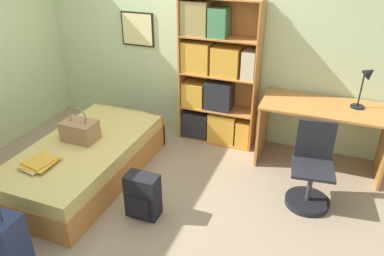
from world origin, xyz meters
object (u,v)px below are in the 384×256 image
handbag (80,130)px  book_stack_on_bed (40,163)px  desk_lamp (367,79)px  desk_chair (310,179)px  bed (87,160)px  bookcase (214,80)px  backpack (143,196)px  desk (322,124)px

handbag → book_stack_on_bed: handbag is taller
desk_lamp → desk_chair: 1.23m
book_stack_on_bed → desk_chair: bearing=20.5°
bed → book_stack_on_bed: size_ratio=5.41×
bookcase → desk_lamp: (1.70, -0.08, 0.26)m
handbag → book_stack_on_bed: bearing=-96.6°
bed → backpack: backpack is taller
book_stack_on_bed → desk_chair: (2.52, 0.94, -0.17)m
bed → handbag: 0.34m
bookcase → desk: (1.34, -0.16, -0.29)m
desk → backpack: 2.17m
desk → backpack: (-1.50, -1.54, -0.32)m
desk_lamp → backpack: desk_lamp is taller
desk → bookcase: bearing=173.4°
bookcase → desk_chair: size_ratio=2.12×
handbag → desk: size_ratio=0.29×
desk → desk_chair: bearing=-91.7°
backpack → bed: bearing=157.7°
bed → backpack: size_ratio=4.35×
desk_lamp → backpack: size_ratio=1.07×
book_stack_on_bed → desk_chair: 2.69m
desk_lamp → desk: bearing=-167.7°
bed → desk_lamp: (2.76, 1.25, 0.89)m
handbag → desk_chair: size_ratio=0.46×
desk → desk_chair: 0.80m
desk_lamp → backpack: bearing=-138.9°
book_stack_on_bed → desk_lamp: desk_lamp is taller
bed → bookcase: 1.81m
desk_lamp → handbag: bearing=-157.2°
desk → desk_lamp: bearing=12.3°
handbag → desk_lamp: (2.83, 1.19, 0.56)m
book_stack_on_bed → desk_lamp: 3.46m
desk_chair → book_stack_on_bed: bearing=-159.5°
handbag → desk: bearing=24.2°
bed → desk_lamp: desk_lamp is taller
desk → desk_chair: desk_chair is taller
desk_lamp → desk_chair: bearing=-114.8°
handbag → desk: handbag is taller
bed → book_stack_on_bed: 0.59m
bed → desk: (2.40, 1.17, 0.34)m
backpack → desk: bearing=45.8°
book_stack_on_bed → bookcase: bookcase is taller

